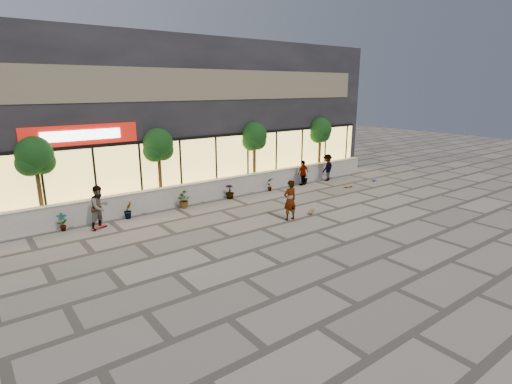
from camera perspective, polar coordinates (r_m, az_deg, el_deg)
ground at (r=17.05m, az=8.58°, el=-5.59°), size 80.00×80.00×0.00m
planter_wall at (r=22.12m, az=-4.35°, el=0.71°), size 22.00×0.42×1.04m
retail_building at (r=26.30m, az=-11.11°, el=10.94°), size 24.00×9.17×8.50m
shrub_a at (r=18.64m, az=-25.95°, el=-3.87°), size 0.43×0.29×0.81m
shrub_b at (r=19.29m, az=-17.83°, el=-2.46°), size 0.57×0.57×0.81m
shrub_c at (r=20.31m, az=-10.39°, el=-1.12°), size 0.68×0.77×0.81m
shrub_d at (r=21.65m, az=-3.77°, el=0.08°), size 0.64×0.64×0.81m
shrub_e at (r=23.25m, az=2.00°, el=1.14°), size 0.46×0.35×0.81m
shrub_f at (r=25.06m, az=7.00°, el=2.04°), size 0.55×0.57×0.81m
tree_west at (r=19.19m, az=-29.03°, el=4.23°), size 1.60×1.50×3.92m
tree_midwest at (r=20.65m, az=-13.79°, el=6.28°), size 1.60×1.50×3.92m
tree_mideast at (r=23.64m, az=-0.24°, el=7.73°), size 1.60×1.50×3.92m
tree_east at (r=27.26m, az=9.17°, el=8.49°), size 1.60×1.50×3.92m
skater_center at (r=18.10m, az=4.87°, el=-1.17°), size 0.71×0.49×1.86m
skater_left at (r=18.20m, az=-21.43°, el=-2.02°), size 1.14×1.05×1.89m
skater_right_near at (r=24.67m, az=6.75°, el=2.74°), size 0.95×0.46×1.56m
skater_right_far at (r=26.14m, az=10.15°, el=3.47°), size 1.25×0.93×1.72m
skateboard_center at (r=19.45m, az=7.86°, el=-2.73°), size 0.75×0.61×0.09m
skateboard_left at (r=18.42m, az=-21.55°, el=-4.70°), size 0.73×0.43×0.09m
skateboard_right_near at (r=24.74m, az=13.05°, el=0.79°), size 0.71×0.28×0.08m
skateboard_right_far at (r=27.02m, az=16.54°, el=1.75°), size 0.77×0.56×0.09m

